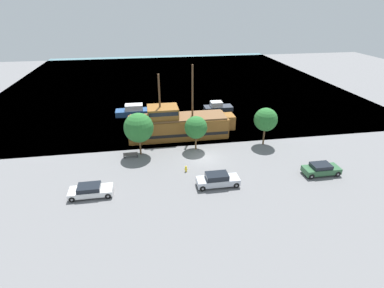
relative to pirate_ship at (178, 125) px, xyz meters
name	(u,v)px	position (x,y,z in m)	size (l,w,h in m)	color
ground_plane	(204,158)	(2.57, -7.62, -1.93)	(160.00, 160.00, 0.00)	slate
water_surface	(171,80)	(2.57, 36.38, -1.93)	(80.00, 80.00, 0.00)	slate
pirate_ship	(178,125)	(0.00, 0.00, 0.00)	(16.39, 4.60, 11.01)	brown
moored_boat_dockside	(137,111)	(-6.28, 10.95, -1.18)	(7.96, 2.49, 2.02)	navy
moored_boat_outer	(218,107)	(9.17, 11.08, -1.30)	(5.43, 2.40, 1.71)	#2D333D
parked_car_curb_front	(90,190)	(-11.28, -14.13, -1.27)	(4.60, 2.01, 1.29)	white
parked_car_curb_mid	(321,169)	(15.81, -14.18, -1.21)	(4.40, 1.92, 1.42)	#2D5B38
parked_car_curb_rear	(218,180)	(2.79, -14.52, -1.16)	(4.84, 1.85, 1.57)	#B7BCC6
fire_hydrant	(186,169)	(-0.31, -10.81, -1.52)	(0.42, 0.25, 0.76)	yellow
bench_promenade_east	(131,155)	(-7.16, -6.00, -1.48)	(1.90, 0.45, 0.85)	#4C4742
tree_row_east	(139,128)	(-5.80, -5.17, 2.03)	(3.98, 3.98, 5.95)	brown
tree_row_mideast	(196,127)	(1.99, -4.82, 1.38)	(3.18, 3.18, 4.91)	brown
tree_row_midwest	(266,120)	(12.12, -4.90, 1.94)	(3.35, 3.35, 5.56)	brown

